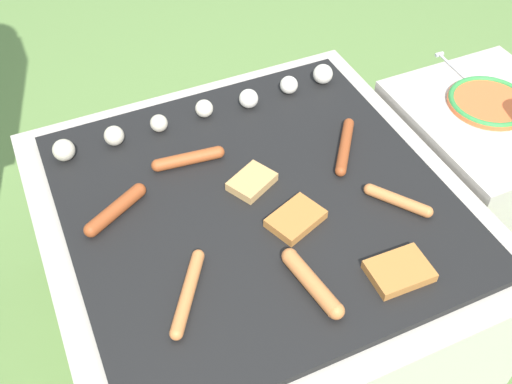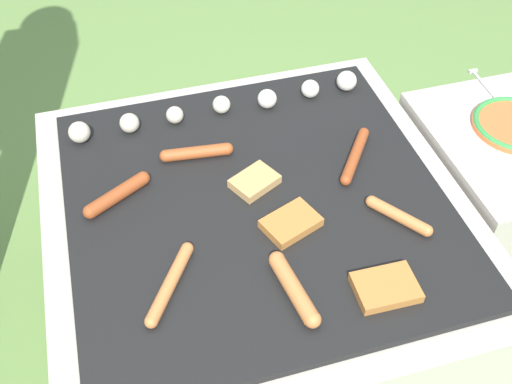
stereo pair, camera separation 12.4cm
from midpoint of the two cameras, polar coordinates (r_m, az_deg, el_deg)
ground_plane at (r=1.62m, az=2.24°, el=-11.74°), size 14.00×14.00×0.00m
grill at (r=1.43m, az=2.50°, el=-7.00°), size 0.89×0.89×0.45m
side_ledge at (r=1.70m, az=23.67°, el=-0.89°), size 0.40×0.45×0.45m
sausage_mid_right at (r=1.11m, az=-4.99°, el=-8.84°), size 0.12×0.17×0.02m
sausage_back_left at (r=1.34m, az=-3.04°, el=3.66°), size 0.17×0.04×0.03m
sausage_front_right at (r=1.26m, az=16.20°, el=-2.34°), size 0.10×0.13×0.02m
sausage_front_center at (r=1.36m, az=12.01°, el=3.29°), size 0.12×0.16×0.02m
sausage_front_left at (r=1.26m, az=-10.36°, el=-0.38°), size 0.15×0.10×0.03m
sausage_back_center at (r=1.10m, az=6.90°, el=-9.28°), size 0.05×0.17×0.03m
bread_slice_right at (r=1.14m, az=15.35°, el=-8.94°), size 0.12×0.09×0.02m
bread_slice_center at (r=1.28m, az=2.65°, el=0.86°), size 0.12×0.11×0.02m
bread_slice_left at (r=1.20m, az=6.30°, el=-3.11°), size 0.13×0.11×0.02m
mushroom_row at (r=1.45m, az=-0.69°, el=8.16°), size 0.71×0.06×0.05m
fork_utensil at (r=1.66m, az=23.34°, el=8.83°), size 0.02×0.20×0.01m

